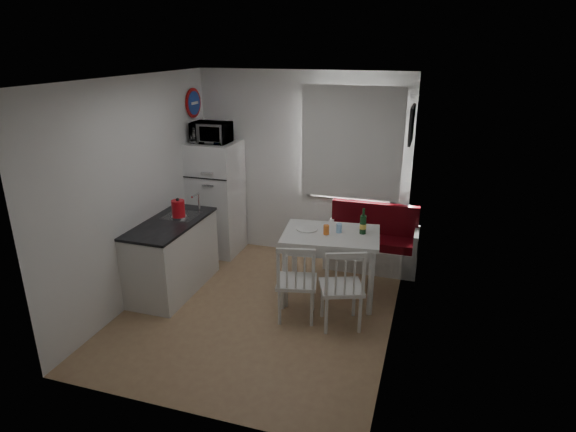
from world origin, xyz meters
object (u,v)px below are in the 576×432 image
object	(u,v)px
kitchen_counter	(173,255)
dining_table	(331,241)
chair_right	(340,281)
microwave	(211,133)
fridge	(216,198)
wine_bottle	(363,221)
chair_left	(294,275)
bench	(371,247)
kettle	(178,209)

from	to	relation	value
kitchen_counter	dining_table	xyz separation A→B (m)	(1.90, 0.38, 0.29)
chair_right	microwave	size ratio (longest dim) A/B	1.11
fridge	microwave	xyz separation A→B (m)	(0.00, -0.05, 0.96)
microwave	wine_bottle	xyz separation A→B (m)	(2.23, -0.72, -0.79)
chair_right	wine_bottle	xyz separation A→B (m)	(0.10, 0.77, 0.40)
dining_table	wine_bottle	bearing A→B (deg)	9.03
dining_table	microwave	bearing A→B (deg)	149.65
chair_right	fridge	xyz separation A→B (m)	(-2.13, 1.53, 0.23)
dining_table	chair_left	size ratio (longest dim) A/B	2.34
bench	chair_left	bearing A→B (deg)	-110.44
chair_right	dining_table	bearing A→B (deg)	89.90
kettle	wine_bottle	distance (m)	2.23
kitchen_counter	wine_bottle	distance (m)	2.36
dining_table	chair_right	xyz separation A→B (m)	(0.25, -0.67, -0.16)
dining_table	fridge	xyz separation A→B (m)	(-1.88, 0.87, 0.08)
dining_table	kettle	distance (m)	1.89
fridge	kettle	distance (m)	1.13
fridge	microwave	size ratio (longest dim) A/B	3.21
chair_left	kettle	bearing A→B (deg)	152.83
kitchen_counter	microwave	size ratio (longest dim) A/B	2.60
dining_table	wine_bottle	xyz separation A→B (m)	(0.35, 0.10, 0.25)
bench	microwave	size ratio (longest dim) A/B	2.43
fridge	dining_table	bearing A→B (deg)	-24.70
bench	wine_bottle	distance (m)	1.12
dining_table	microwave	xyz separation A→B (m)	(-1.88, 0.82, 1.03)
microwave	kettle	size ratio (longest dim) A/B	2.01
kettle	dining_table	bearing A→B (deg)	7.54
kitchen_counter	wine_bottle	size ratio (longest dim) A/B	4.27
chair_left	fridge	distance (m)	2.25
bench	fridge	bearing A→B (deg)	-177.23
chair_right	wine_bottle	size ratio (longest dim) A/B	1.83
microwave	kettle	xyz separation A→B (m)	(0.03, -1.06, -0.75)
kitchen_counter	chair_right	bearing A→B (deg)	-7.66
microwave	wine_bottle	bearing A→B (deg)	-17.78
chair_right	kettle	world-z (taller)	kettle
kitchen_counter	chair_left	xyz separation A→B (m)	(1.65, -0.29, 0.12)
chair_left	microwave	size ratio (longest dim) A/B	1.01
wine_bottle	microwave	bearing A→B (deg)	162.22
kitchen_counter	kettle	xyz separation A→B (m)	(0.05, 0.13, 0.57)
microwave	wine_bottle	size ratio (longest dim) A/B	1.64
dining_table	microwave	world-z (taller)	microwave
dining_table	wine_bottle	world-z (taller)	wine_bottle
bench	dining_table	distance (m)	1.13
wine_bottle	kettle	bearing A→B (deg)	-171.09
kitchen_counter	fridge	bearing A→B (deg)	89.10
bench	dining_table	xyz separation A→B (m)	(-0.36, -0.98, 0.45)
dining_table	kettle	bearing A→B (deg)	-179.38
dining_table	microwave	distance (m)	2.30
chair_left	kitchen_counter	bearing A→B (deg)	157.64
chair_left	wine_bottle	world-z (taller)	wine_bottle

